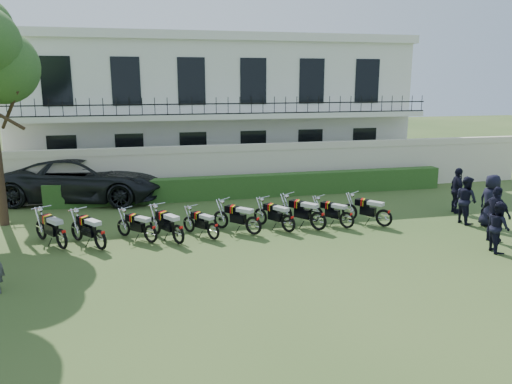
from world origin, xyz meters
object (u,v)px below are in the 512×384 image
motorcycle_6 (288,219)px  motorcycle_8 (347,216)px  motorcycle_7 (318,216)px  motorcycle_3 (178,230)px  motorcycle_2 (150,230)px  officer_1 (498,227)px  motorcycle_5 (254,221)px  suv (84,179)px  motorcycle_1 (100,235)px  motorcycle_4 (213,227)px  motorcycle_0 (61,234)px  motorcycle_9 (384,214)px  officer_3 (491,201)px  officer_5 (457,191)px  officer_4 (466,200)px  officer_2 (495,214)px

motorcycle_6 → motorcycle_8: (2.16, -0.01, -0.02)m
motorcycle_7 → motorcycle_3: bearing=146.6°
motorcycle_2 → motorcycle_7: 5.74m
motorcycle_2 → officer_1: size_ratio=0.90×
motorcycle_5 → suv: size_ratio=0.22×
motorcycle_1 → motorcycle_4: bearing=-31.4°
motorcycle_0 → motorcycle_9: size_ratio=1.10×
motorcycle_4 → motorcycle_8: motorcycle_8 is taller
officer_1 → officer_3: size_ratio=0.83×
motorcycle_2 → officer_5: bearing=-37.6°
officer_4 → officer_2: bearing=163.8°
motorcycle_1 → motorcycle_4: 3.56m
motorcycle_1 → officer_1: size_ratio=1.10×
motorcycle_9 → officer_2: bearing=-78.3°
motorcycle_2 → motorcycle_3: bearing=-65.0°
officer_2 → officer_5: officer_2 is taller
motorcycle_7 → motorcycle_9: bearing=-40.8°
motorcycle_8 → motorcycle_1: bearing=144.9°
officer_4 → motorcycle_0: bearing=84.5°
officer_1 → officer_5: (1.58, 4.32, 0.11)m
motorcycle_4 → officer_1: size_ratio=0.96×
motorcycle_4 → officer_2: 9.19m
motorcycle_9 → officer_2: officer_2 is taller
motorcycle_0 → motorcycle_7: motorcycle_7 is taller
motorcycle_0 → motorcycle_7: bearing=-33.2°
officer_2 → motorcycle_2: bearing=63.3°
motorcycle_4 → officer_2: bearing=-48.9°
motorcycle_5 → officer_5: bearing=-37.1°
motorcycle_8 → motorcycle_0: bearing=142.5°
officer_4 → officer_3: bearing=-139.8°
motorcycle_8 → motorcycle_6: bearing=141.9°
motorcycle_0 → motorcycle_1: size_ratio=1.04×
motorcycle_6 → officer_5: (7.26, 1.01, 0.42)m
motorcycle_0 → officer_2: (13.61, -2.38, 0.39)m
motorcycle_0 → motorcycle_3: 3.57m
motorcycle_4 → motorcycle_9: motorcycle_9 is taller
officer_4 → officer_5: size_ratio=0.97×
motorcycle_7 → officer_4: size_ratio=0.99×
officer_4 → motorcycle_8: bearing=81.6°
suv → officer_3: suv is taller
motorcycle_8 → suv: 11.53m
motorcycle_0 → suv: (0.08, 6.67, 0.44)m
motorcycle_6 → suv: suv is taller
motorcycle_6 → motorcycle_8: motorcycle_6 is taller
officer_1 → officer_2: 1.05m
motorcycle_3 → motorcycle_4: 1.18m
officer_5 → motorcycle_1: bearing=109.4°
motorcycle_5 → officer_4: officer_4 is taller
suv → motorcycle_3: bearing=-139.6°
motorcycle_0 → motorcycle_4: size_ratio=1.19×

